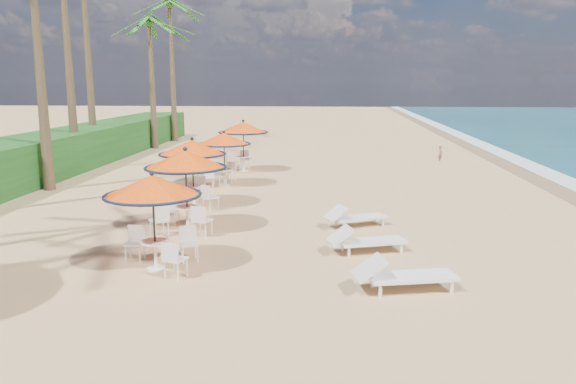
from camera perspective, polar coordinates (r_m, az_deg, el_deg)
name	(u,v)px	position (r m, az deg, el deg)	size (l,w,h in m)	color
ground	(358,277)	(12.48, 7.10, -8.55)	(160.00, 160.00, 0.00)	tan
wetsand_band	(568,193)	(23.90, 26.55, -0.07)	(1.40, 140.00, 0.02)	olive
scrub_hedge	(28,160)	(26.34, -24.90, 3.01)	(3.00, 40.00, 1.80)	#194716
station_0	(155,198)	(12.81, -13.39, -0.55)	(2.17, 2.17, 2.26)	black
station_1	(184,170)	(15.94, -10.51, 2.23)	(2.30, 2.30, 2.40)	black
station_2	(194,154)	(19.09, -9.56, 3.86)	(2.26, 2.30, 2.36)	black
station_3	(223,145)	(22.76, -6.60, 4.73)	(2.16, 2.27, 2.25)	black
station_4	(243,132)	(26.34, -4.62, 6.11)	(2.33, 2.33, 2.43)	black
lounger_near	(402,275)	(11.70, 11.46, -8.22)	(2.20, 1.11, 0.76)	white
lounger_mid	(364,240)	(14.08, 7.75, -4.85)	(2.04, 1.18, 0.70)	white
lounger_far	(354,216)	(16.48, 6.72, -2.49)	(1.92, 1.36, 0.67)	white
palm_6	(150,30)	(36.29, -13.88, 15.66)	(5.00, 5.00, 7.90)	brown
palm_7	(170,12)	(40.66, -11.89, 17.43)	(5.00, 5.00, 9.54)	brown
person	(440,153)	(30.73, 15.23, 3.84)	(0.32, 0.21, 0.88)	brown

